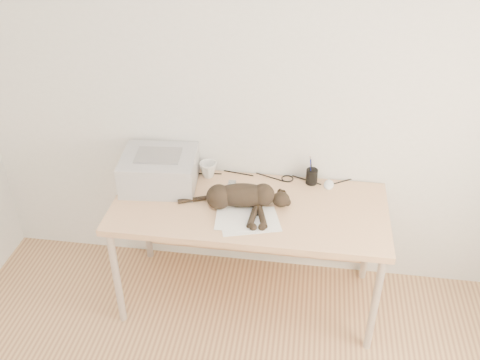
% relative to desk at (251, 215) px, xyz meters
% --- Properties ---
extents(wall_back, '(3.50, 0.00, 3.50)m').
position_rel_desk_xyz_m(wall_back, '(0.00, 0.27, 0.69)').
color(wall_back, white).
rests_on(wall_back, floor).
extents(desk, '(1.60, 0.70, 0.74)m').
position_rel_desk_xyz_m(desk, '(0.00, 0.00, 0.00)').
color(desk, tan).
rests_on(desk, floor).
extents(printer, '(0.47, 0.41, 0.21)m').
position_rel_desk_xyz_m(printer, '(-0.57, 0.06, 0.23)').
color(printer, '#A5A5AA').
rests_on(printer, desk).
extents(papers, '(0.39, 0.31, 0.01)m').
position_rel_desk_xyz_m(papers, '(0.01, -0.22, 0.14)').
color(papers, white).
rests_on(papers, desk).
extents(cat, '(0.66, 0.31, 0.15)m').
position_rel_desk_xyz_m(cat, '(-0.06, -0.10, 0.20)').
color(cat, black).
rests_on(cat, desk).
extents(mug, '(0.15, 0.15, 0.10)m').
position_rel_desk_xyz_m(mug, '(-0.30, 0.19, 0.18)').
color(mug, silver).
rests_on(mug, desk).
extents(pen_cup, '(0.07, 0.07, 0.18)m').
position_rel_desk_xyz_m(pen_cup, '(0.35, 0.20, 0.18)').
color(pen_cup, black).
rests_on(pen_cup, desk).
extents(remote_grey, '(0.05, 0.16, 0.02)m').
position_rel_desk_xyz_m(remote_grey, '(-0.14, 0.06, 0.14)').
color(remote_grey, slate).
rests_on(remote_grey, desk).
extents(remote_black, '(0.06, 0.17, 0.02)m').
position_rel_desk_xyz_m(remote_black, '(0.06, -0.10, 0.14)').
color(remote_black, black).
rests_on(remote_black, desk).
extents(mouse, '(0.07, 0.11, 0.03)m').
position_rel_desk_xyz_m(mouse, '(0.46, 0.19, 0.15)').
color(mouse, white).
rests_on(mouse, desk).
extents(cable_tangle, '(1.36, 0.08, 0.01)m').
position_rel_desk_xyz_m(cable_tangle, '(0.00, 0.22, 0.14)').
color(cable_tangle, black).
rests_on(cable_tangle, desk).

